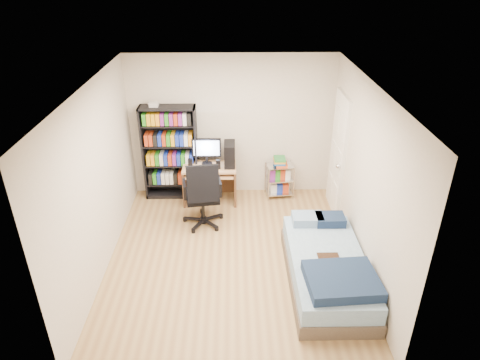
{
  "coord_description": "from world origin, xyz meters",
  "views": [
    {
      "loc": [
        0.03,
        -4.95,
        3.86
      ],
      "look_at": [
        0.12,
        0.4,
        1.05
      ],
      "focal_mm": 32.0,
      "sensor_mm": 36.0,
      "label": 1
    }
  ],
  "objects_px": {
    "media_shelf": "(170,152)",
    "office_chair": "(203,205)",
    "bed": "(327,268)",
    "computer_desk": "(215,168)"
  },
  "relations": [
    {
      "from": "office_chair",
      "to": "bed",
      "type": "relative_size",
      "value": 0.58
    },
    {
      "from": "media_shelf",
      "to": "computer_desk",
      "type": "relative_size",
      "value": 1.51
    },
    {
      "from": "office_chair",
      "to": "bed",
      "type": "distance_m",
      "value": 2.23
    },
    {
      "from": "media_shelf",
      "to": "office_chair",
      "type": "bearing_deg",
      "value": -58.14
    },
    {
      "from": "computer_desk",
      "to": "office_chair",
      "type": "distance_m",
      "value": 0.86
    },
    {
      "from": "office_chair",
      "to": "bed",
      "type": "bearing_deg",
      "value": -48.32
    },
    {
      "from": "media_shelf",
      "to": "office_chair",
      "type": "relative_size",
      "value": 1.53
    },
    {
      "from": "media_shelf",
      "to": "bed",
      "type": "height_order",
      "value": "media_shelf"
    },
    {
      "from": "computer_desk",
      "to": "bed",
      "type": "height_order",
      "value": "computer_desk"
    },
    {
      "from": "media_shelf",
      "to": "bed",
      "type": "bearing_deg",
      "value": -46.22
    }
  ]
}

